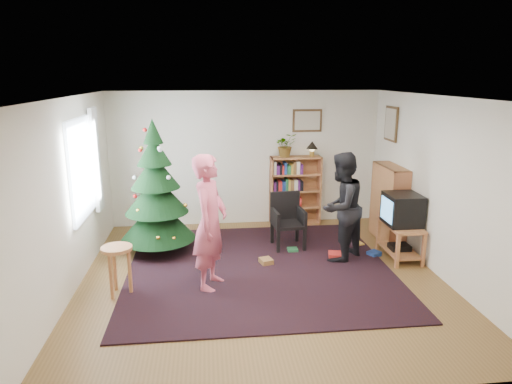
{
  "coord_description": "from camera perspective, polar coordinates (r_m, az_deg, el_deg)",
  "views": [
    {
      "loc": [
        -0.73,
        -5.89,
        2.77
      ],
      "look_at": [
        -0.02,
        0.57,
        1.1
      ],
      "focal_mm": 32.0,
      "sensor_mm": 36.0,
      "label": 1
    }
  ],
  "objects": [
    {
      "name": "wall_back",
      "position": [
        8.56,
        -1.3,
        4.18
      ],
      "size": [
        5.0,
        0.02,
        2.5
      ],
      "primitive_type": "cube",
      "color": "silver",
      "rests_on": "floor"
    },
    {
      "name": "stool",
      "position": [
        6.14,
        -16.95,
        -7.86
      ],
      "size": [
        0.39,
        0.39,
        0.66
      ],
      "color": "#A05D39",
      "rests_on": "floor"
    },
    {
      "name": "bookshelf_back",
      "position": [
        8.66,
        4.93,
        0.28
      ],
      "size": [
        0.95,
        0.3,
        1.3
      ],
      "color": "#A05D39",
      "rests_on": "floor"
    },
    {
      "name": "crt_tv",
      "position": [
        7.29,
        17.83,
        -2.07
      ],
      "size": [
        0.51,
        0.55,
        0.48
      ],
      "color": "black",
      "rests_on": "tv_stand"
    },
    {
      "name": "armchair",
      "position": [
        7.55,
        3.92,
        -3.25
      ],
      "size": [
        0.54,
        0.54,
        0.9
      ],
      "rotation": [
        0.0,
        0.0,
        0.09
      ],
      "color": "black",
      "rests_on": "rug"
    },
    {
      "name": "person_by_chair",
      "position": [
        7.0,
        10.56,
        -1.87
      ],
      "size": [
        1.03,
        1.01,
        1.67
      ],
      "primitive_type": "imported",
      "rotation": [
        0.0,
        0.0,
        3.86
      ],
      "color": "black",
      "rests_on": "rug"
    },
    {
      "name": "ceiling",
      "position": [
        5.94,
        0.8,
        11.8
      ],
      "size": [
        5.0,
        5.0,
        0.0
      ],
      "primitive_type": "plane",
      "rotation": [
        3.14,
        0.0,
        0.0
      ],
      "color": "white",
      "rests_on": "wall_back"
    },
    {
      "name": "rug",
      "position": [
        6.82,
        0.41,
        -9.47
      ],
      "size": [
        3.8,
        3.6,
        0.02
      ],
      "primitive_type": "cube",
      "color": "black",
      "rests_on": "floor"
    },
    {
      "name": "tv_stand",
      "position": [
        7.44,
        17.57,
        -5.53
      ],
      "size": [
        0.46,
        0.83,
        0.55
      ],
      "color": "#A05D39",
      "rests_on": "floor"
    },
    {
      "name": "floor",
      "position": [
        6.55,
        0.72,
        -10.6
      ],
      "size": [
        5.0,
        5.0,
        0.0
      ],
      "primitive_type": "plane",
      "color": "brown",
      "rests_on": "ground"
    },
    {
      "name": "picture_right",
      "position": [
        8.33,
        16.55,
        8.17
      ],
      "size": [
        0.03,
        0.5,
        0.6
      ],
      "color": "#4C3319",
      "rests_on": "wall_right"
    },
    {
      "name": "person_standing",
      "position": [
        5.99,
        -5.76,
        -3.81
      ],
      "size": [
        0.63,
        0.77,
        1.81
      ],
      "primitive_type": "imported",
      "rotation": [
        0.0,
        0.0,
        1.23
      ],
      "color": "#BE4C60",
      "rests_on": "rug"
    },
    {
      "name": "curtain",
      "position": [
        7.5,
        -19.34,
        3.84
      ],
      "size": [
        0.06,
        0.35,
        1.6
      ],
      "primitive_type": "cube",
      "color": "silver",
      "rests_on": "wall_left"
    },
    {
      "name": "floor_clutter",
      "position": [
        7.38,
        8.75,
        -7.48
      ],
      "size": [
        1.94,
        0.84,
        0.08
      ],
      "color": "#A51E19",
      "rests_on": "rug"
    },
    {
      "name": "bookshelf_right",
      "position": [
        8.09,
        16.27,
        -1.27
      ],
      "size": [
        0.3,
        0.95,
        1.3
      ],
      "rotation": [
        0.0,
        0.0,
        1.57
      ],
      "color": "#A05D39",
      "rests_on": "floor"
    },
    {
      "name": "window_pane",
      "position": [
        6.84,
        -20.93,
        2.75
      ],
      "size": [
        0.04,
        1.2,
        1.4
      ],
      "primitive_type": "cube",
      "color": "silver",
      "rests_on": "wall_left"
    },
    {
      "name": "wall_left",
      "position": [
        6.34,
        -22.3,
        -0.57
      ],
      "size": [
        0.02,
        5.0,
        2.5
      ],
      "primitive_type": "cube",
      "color": "silver",
      "rests_on": "floor"
    },
    {
      "name": "wall_front",
      "position": [
        3.79,
        5.47,
        -9.32
      ],
      "size": [
        5.0,
        0.02,
        2.5
      ],
      "primitive_type": "cube",
      "color": "silver",
      "rests_on": "floor"
    },
    {
      "name": "wall_right",
      "position": [
        6.89,
        21.86,
        0.61
      ],
      "size": [
        0.02,
        5.0,
        2.5
      ],
      "primitive_type": "cube",
      "color": "silver",
      "rests_on": "floor"
    },
    {
      "name": "picture_back",
      "position": [
        8.61,
        6.42,
        8.86
      ],
      "size": [
        0.55,
        0.03,
        0.42
      ],
      "color": "#4C3319",
      "rests_on": "wall_back"
    },
    {
      "name": "table_lamp",
      "position": [
        8.56,
        7.03,
        5.71
      ],
      "size": [
        0.21,
        0.21,
        0.28
      ],
      "color": "#A57F33",
      "rests_on": "bookshelf_back"
    },
    {
      "name": "potted_plant",
      "position": [
        8.45,
        3.71,
        5.87
      ],
      "size": [
        0.45,
        0.4,
        0.44
      ],
      "primitive_type": "imported",
      "rotation": [
        0.0,
        0.0,
        0.17
      ],
      "color": "gray",
      "rests_on": "bookshelf_back"
    },
    {
      "name": "christmas_tree",
      "position": [
        7.32,
        -12.34,
        -0.79
      ],
      "size": [
        1.18,
        1.18,
        2.14
      ],
      "rotation": [
        0.0,
        0.0,
        -0.02
      ],
      "color": "#3F2816",
      "rests_on": "rug"
    }
  ]
}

